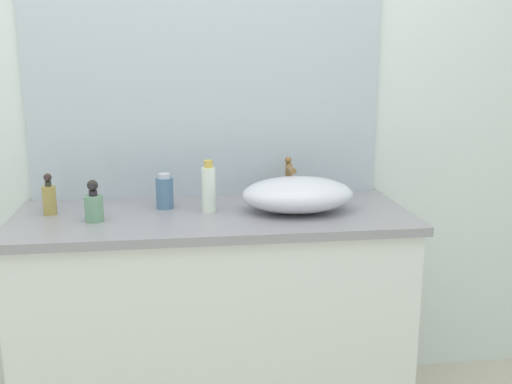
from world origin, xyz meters
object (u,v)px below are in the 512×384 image
Objects in this scene: sink_basin at (298,195)px; soap_dispenser at (49,198)px; perfume_bottle at (209,188)px; lotion_bottle at (94,205)px; spray_can at (165,192)px.

soap_dispenser reaches higher than sink_basin.
soap_dispenser is 0.79× the size of perfume_bottle.
lotion_bottle is at bearing -33.33° from soap_dispenser.
sink_basin is at bearing -6.15° from perfume_bottle.
sink_basin is at bearing 2.87° from lotion_bottle.
perfume_bottle is (-0.33, 0.04, 0.03)m from sink_basin.
sink_basin is at bearing -4.81° from soap_dispenser.
perfume_bottle is (0.58, -0.04, 0.03)m from soap_dispenser.
spray_can is (-0.49, 0.11, -0.00)m from sink_basin.
soap_dispenser reaches higher than lotion_bottle.
spray_can is (0.41, 0.04, -0.00)m from soap_dispenser.
lotion_bottle is at bearing -169.96° from perfume_bottle.
sink_basin is 2.81× the size of lotion_bottle.
sink_basin is 0.73m from lotion_bottle.
sink_basin is 0.91m from soap_dispenser.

